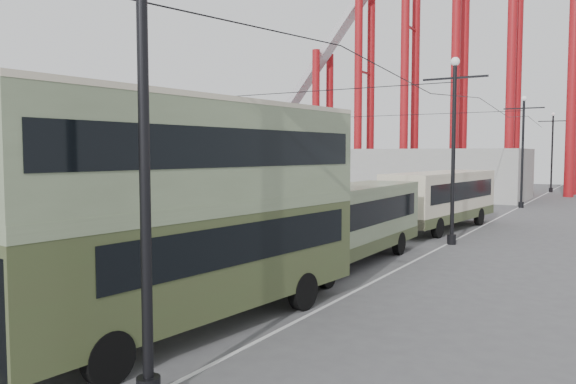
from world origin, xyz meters
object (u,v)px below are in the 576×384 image
Objects in this scene: double_decker_bus at (194,201)px; single_decker_green at (343,221)px; single_decker_cream at (441,197)px; pedestrian at (277,252)px.

double_decker_bus reaches higher than single_decker_green.
single_decker_cream reaches higher than single_decker_green.
single_decker_cream is 5.72× the size of pedestrian.
double_decker_bus is 1.00× the size of single_decker_green.
single_decker_cream is at bearing 95.47° from double_decker_bus.
single_decker_cream is at bearing -92.18° from pedestrian.
double_decker_bus reaches higher than single_decker_cream.
single_decker_cream reaches higher than pedestrian.
single_decker_green is at bearing 97.32° from double_decker_bus.
double_decker_bus is 1.00× the size of single_decker_cream.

